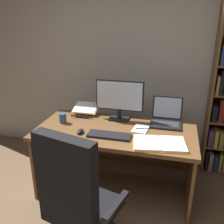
% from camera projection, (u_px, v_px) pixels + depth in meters
% --- Properties ---
extents(wall_back, '(5.42, 0.12, 2.76)m').
position_uv_depth(wall_back, '(131.00, 54.00, 3.22)').
color(wall_back, '#B2ADA3').
rests_on(wall_back, ground).
extents(desk, '(1.63, 0.81, 0.75)m').
position_uv_depth(desk, '(117.00, 143.00, 2.75)').
color(desk, brown).
rests_on(desk, ground).
extents(office_chair, '(0.69, 0.60, 1.11)m').
position_uv_depth(office_chair, '(77.00, 206.00, 1.95)').
color(office_chair, black).
rests_on(office_chair, ground).
extents(monitor, '(0.53, 0.16, 0.45)m').
position_uv_depth(monitor, '(120.00, 100.00, 2.78)').
color(monitor, black).
rests_on(monitor, desk).
extents(laptop, '(0.33, 0.34, 0.26)m').
position_uv_depth(laptop, '(166.00, 118.00, 2.74)').
color(laptop, black).
rests_on(laptop, desk).
extents(keyboard, '(0.42, 0.15, 0.02)m').
position_uv_depth(keyboard, '(109.00, 135.00, 2.45)').
color(keyboard, black).
rests_on(keyboard, desk).
extents(computer_mouse, '(0.06, 0.10, 0.04)m').
position_uv_depth(computer_mouse, '(80.00, 131.00, 2.52)').
color(computer_mouse, black).
rests_on(computer_mouse, desk).
extents(reading_stand_with_book, '(0.29, 0.26, 0.12)m').
position_uv_depth(reading_stand_with_book, '(85.00, 109.00, 2.99)').
color(reading_stand_with_book, black).
rests_on(reading_stand_with_book, desk).
extents(open_binder, '(0.52, 0.38, 0.02)m').
position_uv_depth(open_binder, '(160.00, 144.00, 2.29)').
color(open_binder, orange).
rests_on(open_binder, desk).
extents(notepad, '(0.17, 0.23, 0.01)m').
position_uv_depth(notepad, '(141.00, 129.00, 2.61)').
color(notepad, white).
rests_on(notepad, desk).
extents(pen, '(0.14, 0.05, 0.01)m').
position_uv_depth(pen, '(143.00, 128.00, 2.60)').
color(pen, navy).
rests_on(pen, notepad).
extents(coffee_mug, '(0.08, 0.08, 0.11)m').
position_uv_depth(coffee_mug, '(63.00, 118.00, 2.75)').
color(coffee_mug, '#334C7A').
rests_on(coffee_mug, desk).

